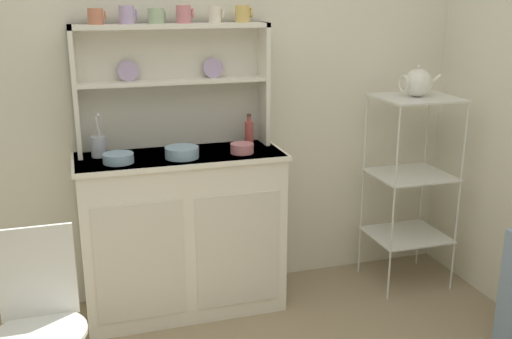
{
  "coord_description": "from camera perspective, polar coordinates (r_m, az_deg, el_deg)",
  "views": [
    {
      "loc": [
        -0.66,
        -1.69,
        1.74
      ],
      "look_at": [
        0.21,
        1.12,
        0.87
      ],
      "focal_mm": 41.88,
      "sensor_mm": 36.0,
      "label": 1
    }
  ],
  "objects": [
    {
      "name": "bowl_floral_medium",
      "position": [
        3.13,
        -7.08,
        1.64
      ],
      "size": [
        0.18,
        0.18,
        0.06
      ],
      "primitive_type": "cylinder",
      "color": "#8EB2D1",
      "rests_on": "hutch_cabinet"
    },
    {
      "name": "porcelain_teapot",
      "position": [
        3.57,
        15.18,
        8.01
      ],
      "size": [
        0.25,
        0.16,
        0.18
      ],
      "color": "white",
      "rests_on": "bakers_rack"
    },
    {
      "name": "hutch_cabinet",
      "position": [
        3.35,
        -7.03,
        -5.9
      ],
      "size": [
        1.11,
        0.45,
        0.91
      ],
      "color": "white",
      "rests_on": "ground"
    },
    {
      "name": "hutch_shelf_unit",
      "position": [
        3.29,
        -8.06,
        8.82
      ],
      "size": [
        1.04,
        0.18,
        0.67
      ],
      "color": "silver",
      "rests_on": "hutch_cabinet"
    },
    {
      "name": "cup_rose_3",
      "position": [
        3.23,
        -6.91,
        14.52
      ],
      "size": [
        0.09,
        0.08,
        0.09
      ],
      "color": "#D17A84",
      "rests_on": "hutch_shelf_unit"
    },
    {
      "name": "cup_cream_4",
      "position": [
        3.27,
        -3.91,
        14.57
      ],
      "size": [
        0.08,
        0.06,
        0.09
      ],
      "color": "silver",
      "rests_on": "hutch_shelf_unit"
    },
    {
      "name": "cup_terracotta_0",
      "position": [
        3.18,
        -15.05,
        13.94
      ],
      "size": [
        0.09,
        0.08,
        0.08
      ],
      "color": "#C67556",
      "rests_on": "hutch_shelf_unit"
    },
    {
      "name": "cup_lilac_1",
      "position": [
        3.19,
        -12.21,
        14.25
      ],
      "size": [
        0.09,
        0.08,
        0.09
      ],
      "color": "#B79ECC",
      "rests_on": "hutch_shelf_unit"
    },
    {
      "name": "bowl_cream_small",
      "position": [
        3.2,
        -1.35,
        2.04
      ],
      "size": [
        0.13,
        0.13,
        0.05
      ],
      "primitive_type": "cylinder",
      "color": "#D17A84",
      "rests_on": "hutch_cabinet"
    },
    {
      "name": "utensil_jar",
      "position": [
        3.23,
        -14.8,
        2.22
      ],
      "size": [
        0.08,
        0.08,
        0.24
      ],
      "color": "#B2B7C6",
      "rests_on": "hutch_cabinet"
    },
    {
      "name": "bakers_rack",
      "position": [
        3.67,
        14.61,
        0.05
      ],
      "size": [
        0.45,
        0.4,
        1.16
      ],
      "color": "silver",
      "rests_on": "ground"
    },
    {
      "name": "wall_back",
      "position": [
        3.41,
        -5.94,
        8.22
      ],
      "size": [
        3.84,
        0.05,
        2.5
      ],
      "primitive_type": "cube",
      "color": "silver",
      "rests_on": "ground"
    },
    {
      "name": "cup_sage_2",
      "position": [
        3.21,
        -9.52,
        14.27
      ],
      "size": [
        0.1,
        0.08,
        0.08
      ],
      "color": "#9EB78E",
      "rests_on": "hutch_shelf_unit"
    },
    {
      "name": "bowl_mixing_large",
      "position": [
        3.09,
        -13.01,
        1.07
      ],
      "size": [
        0.16,
        0.16,
        0.05
      ],
      "primitive_type": "cylinder",
      "color": "#8EB2D1",
      "rests_on": "hutch_cabinet"
    },
    {
      "name": "jam_bottle",
      "position": [
        3.36,
        -0.67,
        3.57
      ],
      "size": [
        0.05,
        0.05,
        0.18
      ],
      "color": "#B74C47",
      "rests_on": "hutch_cabinet"
    },
    {
      "name": "wire_chair",
      "position": [
        2.59,
        -19.99,
        -12.64
      ],
      "size": [
        0.36,
        0.36,
        0.85
      ],
      "rotation": [
        0.0,
        0.0,
        0.02
      ],
      "color": "white",
      "rests_on": "ground"
    },
    {
      "name": "cup_gold_5",
      "position": [
        3.31,
        -1.26,
        14.66
      ],
      "size": [
        0.09,
        0.08,
        0.09
      ],
      "color": "#DBB760",
      "rests_on": "hutch_shelf_unit"
    }
  ]
}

